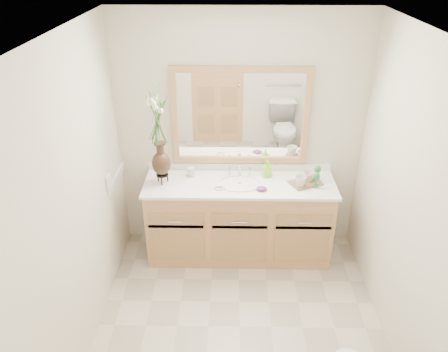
{
  "coord_description": "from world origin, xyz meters",
  "views": [
    {
      "loc": [
        -0.09,
        -2.64,
        2.89
      ],
      "look_at": [
        -0.15,
        0.65,
        1.1
      ],
      "focal_mm": 35.0,
      "sensor_mm": 36.0,
      "label": 1
    }
  ],
  "objects_px": {
    "flower_vase": "(158,126)",
    "tray": "(306,183)",
    "tumbler": "(191,172)",
    "soap_bottle": "(267,169)"
  },
  "relations": [
    {
      "from": "flower_vase",
      "to": "tumbler",
      "type": "relative_size",
      "value": 9.47
    },
    {
      "from": "soap_bottle",
      "to": "tray",
      "type": "height_order",
      "value": "soap_bottle"
    },
    {
      "from": "tumbler",
      "to": "soap_bottle",
      "type": "height_order",
      "value": "soap_bottle"
    },
    {
      "from": "flower_vase",
      "to": "tray",
      "type": "distance_m",
      "value": 1.49
    },
    {
      "from": "flower_vase",
      "to": "soap_bottle",
      "type": "relative_size",
      "value": 5.57
    },
    {
      "from": "tumbler",
      "to": "flower_vase",
      "type": "bearing_deg",
      "value": -153.48
    },
    {
      "from": "flower_vase",
      "to": "tray",
      "type": "xyz_separation_m",
      "value": [
        1.37,
        -0.0,
        -0.58
      ]
    },
    {
      "from": "flower_vase",
      "to": "tumbler",
      "type": "distance_m",
      "value": 0.61
    },
    {
      "from": "flower_vase",
      "to": "tray",
      "type": "bearing_deg",
      "value": -0.02
    },
    {
      "from": "tray",
      "to": "flower_vase",
      "type": "bearing_deg",
      "value": 155.52
    }
  ]
}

